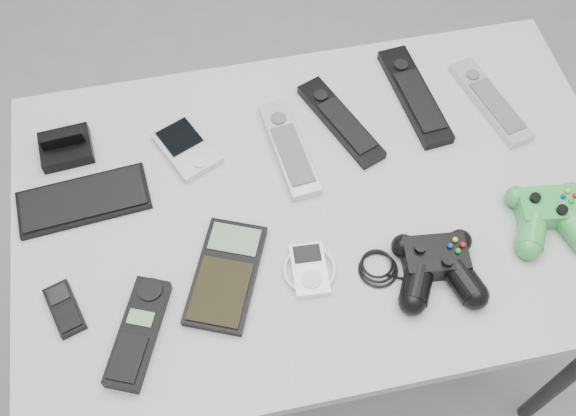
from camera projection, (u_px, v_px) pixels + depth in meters
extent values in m
plane|color=slate|center=(299.00, 323.00, 1.80)|extent=(3.50, 3.50, 0.00)
cube|color=gray|center=(321.00, 204.00, 1.18)|extent=(1.06, 0.68, 0.03)
cylinder|color=black|center=(574.00, 371.00, 1.39)|extent=(0.03, 0.03, 0.68)
cylinder|color=black|center=(87.00, 213.00, 1.58)|extent=(0.03, 0.03, 0.68)
cylinder|color=black|center=(476.00, 146.00, 1.68)|extent=(0.03, 0.03, 0.68)
cube|color=black|center=(84.00, 200.00, 1.16)|extent=(0.23, 0.11, 0.01)
cube|color=black|center=(64.00, 144.00, 1.20)|extent=(0.10, 0.09, 0.05)
cube|color=#B9BAC1|center=(187.00, 148.00, 1.21)|extent=(0.12, 0.14, 0.02)
cube|color=#B9BAC1|center=(289.00, 148.00, 1.21)|extent=(0.07, 0.22, 0.02)
cube|color=black|center=(340.00, 121.00, 1.24)|extent=(0.12, 0.22, 0.02)
cube|color=black|center=(415.00, 95.00, 1.27)|extent=(0.08, 0.24, 0.02)
cube|color=#AFAFB6|center=(490.00, 101.00, 1.27)|extent=(0.10, 0.22, 0.02)
cube|color=black|center=(65.00, 309.00, 1.06)|extent=(0.07, 0.10, 0.02)
cube|color=black|center=(138.00, 333.00, 1.03)|extent=(0.12, 0.18, 0.03)
cube|color=black|center=(226.00, 274.00, 1.08)|extent=(0.16, 0.21, 0.02)
cube|color=white|center=(309.00, 269.00, 1.09)|extent=(0.09, 0.10, 0.02)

